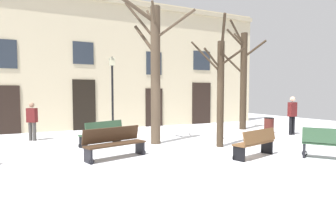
{
  "coord_description": "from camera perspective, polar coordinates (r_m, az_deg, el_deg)",
  "views": [
    {
      "loc": [
        -4.58,
        -8.06,
        1.93
      ],
      "look_at": [
        0.0,
        1.46,
        1.24
      ],
      "focal_mm": 30.26,
      "sensor_mm": 36.0,
      "label": 1
    }
  ],
  "objects": [
    {
      "name": "tree_near_facade",
      "position": [
        10.3,
        10.48,
        4.62
      ],
      "size": [
        1.17,
        1.93,
        4.5
      ],
      "color": "#382B1E",
      "rests_on": "ground"
    },
    {
      "name": "bench_facing_shops",
      "position": [
        8.63,
        -10.72,
        -6.09
      ],
      "size": [
        1.97,
        1.03,
        0.92
      ],
      "rotation": [
        0.0,
        0.0,
        0.28
      ],
      "color": "#3D2819",
      "rests_on": "ground"
    },
    {
      "name": "streetlamp",
      "position": [
        13.61,
        -11.14,
        5.02
      ],
      "size": [
        0.3,
        0.3,
        3.66
      ],
      "color": "black",
      "rests_on": "ground"
    },
    {
      "name": "ground_plane",
      "position": [
        9.47,
        3.86,
        -8.01
      ],
      "size": [
        29.02,
        29.02,
        0.0
      ],
      "primitive_type": "plane",
      "color": "white"
    },
    {
      "name": "bench_far_corner",
      "position": [
        10.76,
        -13.16,
        -4.22
      ],
      "size": [
        1.71,
        1.16,
        0.92
      ],
      "rotation": [
        0.0,
        0.0,
        3.58
      ],
      "color": "#2D4C33",
      "rests_on": "ground"
    },
    {
      "name": "building_facade",
      "position": [
        16.28,
        -9.35,
        9.68
      ],
      "size": [
        18.14,
        0.6,
        7.16
      ],
      "color": "beige",
      "rests_on": "ground"
    },
    {
      "name": "tree_center",
      "position": [
        15.7,
        14.87,
        6.82
      ],
      "size": [
        2.16,
        1.62,
        5.6
      ],
      "color": "#382B1E",
      "rests_on": "ground"
    },
    {
      "name": "tree_left_of_center",
      "position": [
        10.82,
        -2.72,
        8.64
      ],
      "size": [
        2.34,
        2.15,
        5.45
      ],
      "color": "#4C3D2D",
      "rests_on": "ground"
    },
    {
      "name": "person_near_bench",
      "position": [
        14.36,
        23.74,
        -0.26
      ],
      "size": [
        0.38,
        0.24,
        1.79
      ],
      "rotation": [
        0.0,
        0.0,
        3.13
      ],
      "color": "black",
      "rests_on": "ground"
    },
    {
      "name": "person_by_shop_door",
      "position": [
        12.8,
        -25.7,
        -1.41
      ],
      "size": [
        0.44,
        0.39,
        1.57
      ],
      "rotation": [
        0.0,
        0.0,
        5.7
      ],
      "color": "#403D3A",
      "rests_on": "ground"
    },
    {
      "name": "bench_back_to_back_right",
      "position": [
        8.96,
        17.22,
        -5.93
      ],
      "size": [
        1.73,
        0.89,
        0.87
      ],
      "rotation": [
        0.0,
        0.0,
        3.41
      ],
      "color": "brown",
      "rests_on": "ground"
    },
    {
      "name": "litter_bin",
      "position": [
        14.7,
        19.66,
        -2.51
      ],
      "size": [
        0.49,
        0.49,
        0.75
      ],
      "color": "#4C1E19",
      "rests_on": "ground"
    }
  ]
}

